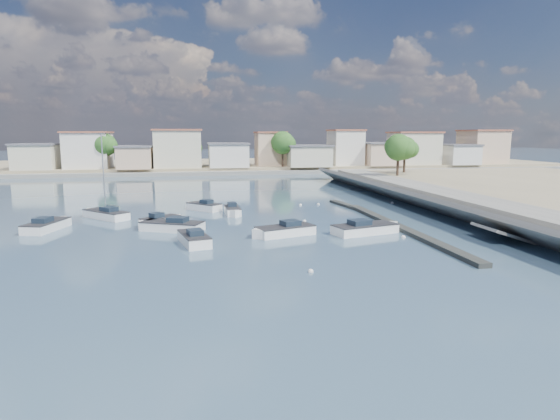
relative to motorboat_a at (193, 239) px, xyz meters
name	(u,v)px	position (x,y,z in m)	size (l,w,h in m)	color
ground	(272,192)	(11.79, 32.24, -0.38)	(400.00, 400.00, 0.00)	#2C4558
seawall_walkway	(493,211)	(30.29, 5.24, 0.52)	(5.00, 90.00, 1.80)	slate
breakwater	(387,222)	(18.69, 4.93, -0.21)	(2.00, 31.02, 0.35)	black
far_shore_land	(239,165)	(11.79, 84.24, 0.32)	(160.00, 40.00, 1.40)	gray
far_shore_quay	(249,173)	(11.79, 63.24, 0.02)	(160.00, 2.50, 0.80)	slate
far_town	(292,150)	(22.50, 69.16, 4.56)	(113.01, 12.80, 8.35)	beige
shore_trees	(289,146)	(20.13, 60.36, 5.84)	(74.56, 38.32, 7.92)	#38281E
motorboat_a	(193,239)	(0.00, 0.00, 0.00)	(2.80, 5.24, 1.48)	white
motorboat_b	(162,221)	(-2.97, 8.35, 0.00)	(4.00, 3.69, 1.48)	white
motorboat_c	(169,226)	(-2.17, 5.57, 0.00)	(6.17, 4.31, 1.48)	white
motorboat_d	(282,231)	(7.58, 1.52, 0.00)	(5.76, 3.56, 1.48)	white
motorboat_e	(48,226)	(-13.13, 7.95, 0.00)	(3.35, 5.73, 1.48)	white
motorboat_f	(203,207)	(1.04, 16.71, 0.00)	(4.16, 4.16, 1.48)	white
motorboat_g	(233,211)	(4.22, 13.01, 0.00)	(1.65, 4.41, 1.48)	white
motorboat_h	(368,229)	(15.23, 1.19, 0.00)	(6.59, 3.70, 1.48)	white
sailboat	(104,214)	(-9.14, 13.18, 0.04)	(5.28, 5.36, 9.00)	white
mooring_buoys	(338,218)	(14.80, 8.45, -0.33)	(17.80, 28.12, 0.36)	white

